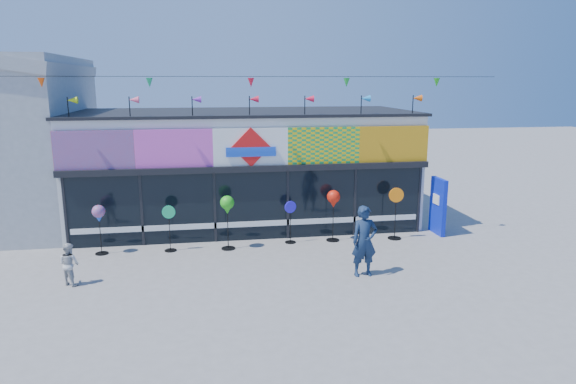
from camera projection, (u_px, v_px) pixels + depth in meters
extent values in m
plane|color=slate|center=(264.00, 278.00, 13.78)|extent=(80.00, 80.00, 0.00)
cube|color=silver|center=(245.00, 168.00, 19.14)|extent=(12.00, 5.00, 4.00)
cube|color=black|center=(252.00, 206.00, 16.85)|extent=(11.60, 0.12, 2.30)
cube|color=black|center=(251.00, 169.00, 16.55)|extent=(12.00, 0.30, 0.20)
cube|color=white|center=(252.00, 224.00, 16.95)|extent=(11.40, 0.10, 0.18)
cube|color=black|center=(244.00, 112.00, 18.70)|extent=(12.20, 5.20, 0.10)
cube|color=black|center=(66.00, 213.00, 15.93)|extent=(0.08, 0.14, 2.30)
cube|color=black|center=(142.00, 210.00, 16.29)|extent=(0.08, 0.14, 2.30)
cube|color=black|center=(215.00, 207.00, 16.65)|extent=(0.08, 0.14, 2.30)
cube|color=black|center=(288.00, 205.00, 17.03)|extent=(0.08, 0.14, 2.30)
cube|color=black|center=(355.00, 202.00, 17.39)|extent=(0.08, 0.14, 2.30)
cube|color=black|center=(419.00, 199.00, 17.75)|extent=(0.08, 0.14, 2.30)
cube|color=red|center=(94.00, 150.00, 15.66)|extent=(2.40, 0.08, 1.20)
cube|color=#E74DBE|center=(174.00, 148.00, 16.04)|extent=(2.40, 0.08, 1.20)
cube|color=white|center=(251.00, 147.00, 16.42)|extent=(2.40, 0.08, 1.20)
cube|color=yellow|center=(324.00, 145.00, 16.79)|extent=(2.40, 0.08, 1.20)
cube|color=orange|center=(394.00, 144.00, 17.17)|extent=(2.40, 0.08, 1.20)
cube|color=red|center=(251.00, 147.00, 16.36)|extent=(1.27, 0.06, 1.27)
cube|color=blue|center=(251.00, 152.00, 16.37)|extent=(1.60, 0.05, 0.30)
cube|color=purple|center=(125.00, 215.00, 16.29)|extent=(0.78, 0.03, 0.78)
cube|color=#D6FF15|center=(168.00, 203.00, 16.43)|extent=(0.92, 0.03, 0.92)
cube|color=#F69D0C|center=(210.00, 196.00, 16.60)|extent=(0.78, 0.03, 0.78)
cube|color=#191FD5|center=(252.00, 211.00, 16.93)|extent=(0.92, 0.03, 0.92)
cube|color=#CD5113|center=(292.00, 198.00, 17.06)|extent=(0.78, 0.03, 0.78)
cube|color=orange|center=(331.00, 192.00, 17.23)|extent=(0.92, 0.03, 0.92)
cube|color=blue|center=(369.00, 207.00, 17.56)|extent=(0.78, 0.03, 0.78)
cylinder|color=black|center=(68.00, 109.00, 15.51)|extent=(0.03, 0.03, 0.70)
cone|color=#C5E713|center=(72.00, 100.00, 15.48)|extent=(0.30, 0.22, 0.22)
cylinder|color=black|center=(130.00, 108.00, 15.79)|extent=(0.03, 0.03, 0.70)
cone|color=#F6527A|center=(134.00, 100.00, 15.76)|extent=(0.30, 0.22, 0.22)
cylinder|color=black|center=(192.00, 108.00, 16.09)|extent=(0.03, 0.03, 0.70)
cone|color=purple|center=(196.00, 99.00, 16.06)|extent=(0.30, 0.22, 0.22)
cylinder|color=black|center=(249.00, 107.00, 16.37)|extent=(0.03, 0.03, 0.70)
cone|color=red|center=(254.00, 99.00, 16.34)|extent=(0.30, 0.22, 0.22)
cylinder|color=black|center=(305.00, 107.00, 16.65)|extent=(0.03, 0.03, 0.70)
cone|color=red|center=(309.00, 99.00, 16.62)|extent=(0.30, 0.22, 0.22)
cylinder|color=black|center=(361.00, 106.00, 16.95)|extent=(0.03, 0.03, 0.70)
cone|color=#1885D2|center=(365.00, 98.00, 16.92)|extent=(0.30, 0.22, 0.22)
cylinder|color=black|center=(413.00, 106.00, 17.23)|extent=(0.03, 0.03, 0.70)
cone|color=#ED570C|center=(417.00, 98.00, 17.20)|extent=(0.30, 0.22, 0.22)
cylinder|color=black|center=(251.00, 77.00, 15.54)|extent=(16.00, 0.01, 0.01)
cone|color=#FF4E0D|center=(41.00, 83.00, 14.64)|extent=(0.20, 0.20, 0.28)
cone|color=#179A55|center=(149.00, 83.00, 15.11)|extent=(0.20, 0.20, 0.28)
cone|color=red|center=(251.00, 83.00, 15.58)|extent=(0.20, 0.20, 0.28)
cone|color=green|center=(347.00, 82.00, 16.05)|extent=(0.20, 0.20, 0.28)
cone|color=green|center=(437.00, 82.00, 16.52)|extent=(0.20, 0.20, 0.28)
cube|color=#0C21C0|center=(438.00, 206.00, 17.57)|extent=(0.17, 0.97, 1.94)
cube|color=white|center=(436.00, 199.00, 17.51)|extent=(0.05, 0.44, 0.34)
cylinder|color=black|center=(102.00, 253.00, 15.67)|extent=(0.39, 0.39, 0.03)
cylinder|color=black|center=(100.00, 233.00, 15.53)|extent=(0.02, 0.02, 1.26)
sphere|color=blue|center=(98.00, 211.00, 15.38)|extent=(0.39, 0.39, 0.39)
cone|color=blue|center=(99.00, 219.00, 15.43)|extent=(0.19, 0.19, 0.17)
cylinder|color=black|center=(171.00, 250.00, 15.94)|extent=(0.37, 0.37, 0.03)
cylinder|color=black|center=(170.00, 231.00, 15.81)|extent=(0.02, 0.02, 1.20)
cylinder|color=#1AA962|center=(169.00, 212.00, 15.68)|extent=(0.41, 0.08, 0.41)
cylinder|color=black|center=(228.00, 248.00, 16.13)|extent=(0.43, 0.43, 0.03)
cylinder|color=black|center=(228.00, 226.00, 15.98)|extent=(0.03, 0.03, 1.41)
sphere|color=green|center=(227.00, 203.00, 15.82)|extent=(0.43, 0.43, 0.43)
cone|color=green|center=(227.00, 211.00, 15.87)|extent=(0.22, 0.22, 0.20)
cylinder|color=black|center=(290.00, 242.00, 16.75)|extent=(0.36, 0.36, 0.03)
cylinder|color=black|center=(290.00, 225.00, 16.63)|extent=(0.02, 0.02, 1.15)
cylinder|color=#2C1CEE|center=(290.00, 207.00, 16.50)|extent=(0.39, 0.14, 0.39)
cylinder|color=black|center=(333.00, 240.00, 16.97)|extent=(0.43, 0.43, 0.03)
cylinder|color=black|center=(333.00, 219.00, 16.82)|extent=(0.03, 0.03, 1.40)
sphere|color=red|center=(334.00, 197.00, 16.65)|extent=(0.43, 0.43, 0.43)
cone|color=red|center=(333.00, 205.00, 16.71)|extent=(0.22, 0.22, 0.19)
cylinder|color=black|center=(394.00, 238.00, 17.17)|extent=(0.44, 0.44, 0.03)
cylinder|color=black|center=(395.00, 217.00, 17.01)|extent=(0.03, 0.03, 1.44)
cylinder|color=orange|center=(396.00, 195.00, 16.85)|extent=(0.49, 0.10, 0.49)
imported|color=#162744|center=(364.00, 241.00, 13.75)|extent=(0.73, 0.50, 1.93)
imported|color=#B8B8B8|center=(69.00, 264.00, 13.21)|extent=(0.63, 0.57, 1.12)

